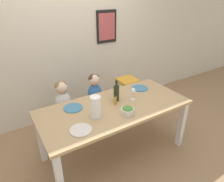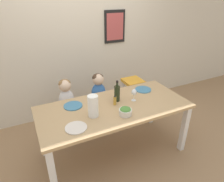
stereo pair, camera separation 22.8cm
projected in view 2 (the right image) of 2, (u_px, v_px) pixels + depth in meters
name	position (u px, v px, depth m)	size (l,w,h in m)	color
ground_plane	(114.00, 151.00, 2.81)	(14.00, 14.00, 0.00)	#9E7A56
wall_back	(79.00, 37.00, 3.24)	(10.00, 0.09, 2.70)	beige
dining_table	(114.00, 112.00, 2.52)	(1.87, 0.86, 0.74)	tan
chair_far_left	(68.00, 114.00, 3.01)	(0.36, 0.37, 0.44)	silver
chair_far_center	(99.00, 106.00, 3.21)	(0.36, 0.37, 0.44)	silver
chair_right_highchair	(133.00, 89.00, 3.37)	(0.31, 0.31, 0.71)	silver
person_child_left	(66.00, 94.00, 2.86)	(0.22, 0.19, 0.48)	silver
person_child_center	(98.00, 87.00, 3.06)	(0.22, 0.19, 0.48)	#3366B2
wine_bottle	(117.00, 93.00, 2.55)	(0.07, 0.07, 0.28)	#232D19
paper_towel_roll	(93.00, 106.00, 2.23)	(0.12, 0.12, 0.26)	white
wine_glass_near	(134.00, 92.00, 2.55)	(0.07, 0.07, 0.16)	white
salad_bowl_large	(125.00, 111.00, 2.28)	(0.15, 0.15, 0.10)	silver
dinner_plate_front_left	(76.00, 128.00, 2.08)	(0.23, 0.23, 0.01)	silver
dinner_plate_back_left	(73.00, 106.00, 2.47)	(0.23, 0.23, 0.01)	teal
dinner_plate_back_right	(143.00, 89.00, 2.88)	(0.23, 0.23, 0.01)	teal
condiment_bottle_hot_sauce	(115.00, 100.00, 2.48)	(0.04, 0.04, 0.13)	#BC8E33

